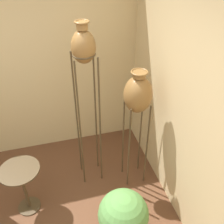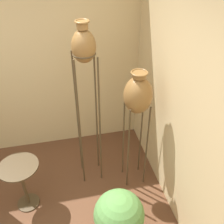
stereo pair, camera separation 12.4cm
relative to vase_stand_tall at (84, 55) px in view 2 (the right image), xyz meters
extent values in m
cube|color=#D1B784|center=(-0.92, 0.83, -0.40)|extent=(7.54, 0.06, 2.70)
cube|color=#D1B784|center=(0.88, -0.97, -0.40)|extent=(0.06, 7.54, 2.70)
cylinder|color=#473823|center=(-0.12, -0.12, -0.87)|extent=(0.02, 0.02, 1.76)
cylinder|color=#473823|center=(0.12, -0.12, -0.87)|extent=(0.02, 0.02, 1.76)
cylinder|color=#473823|center=(-0.12, 0.12, -0.87)|extent=(0.02, 0.02, 1.76)
cylinder|color=#473823|center=(0.12, 0.12, -0.87)|extent=(0.02, 0.02, 1.76)
torus|color=#473823|center=(0.00, 0.00, 0.01)|extent=(0.24, 0.24, 0.02)
ellipsoid|color=olive|center=(0.00, 0.00, 0.09)|extent=(0.25, 0.25, 0.35)
cylinder|color=olive|center=(0.00, 0.00, 0.30)|extent=(0.11, 0.11, 0.07)
torus|color=olive|center=(0.00, 0.00, 0.34)|extent=(0.15, 0.15, 0.02)
cylinder|color=#473823|center=(0.42, -0.31, -1.14)|extent=(0.02, 0.02, 1.22)
cylinder|color=#473823|center=(0.65, -0.31, -1.14)|extent=(0.02, 0.02, 1.22)
cylinder|color=#473823|center=(0.42, -0.08, -1.14)|extent=(0.02, 0.02, 1.22)
cylinder|color=#473823|center=(0.65, -0.08, -1.14)|extent=(0.02, 0.02, 1.22)
torus|color=#473823|center=(0.54, -0.20, -0.53)|extent=(0.24, 0.24, 0.02)
ellipsoid|color=olive|center=(0.54, -0.20, -0.43)|extent=(0.32, 0.32, 0.44)
cylinder|color=olive|center=(0.54, -0.20, -0.19)|extent=(0.14, 0.14, 0.05)
torus|color=olive|center=(0.54, -0.20, -0.16)|extent=(0.19, 0.19, 0.02)
cylinder|color=#473823|center=(-0.85, -0.32, -1.74)|extent=(0.27, 0.27, 0.01)
cylinder|color=#473823|center=(-0.85, -0.32, -1.42)|extent=(0.04, 0.04, 0.62)
cylinder|color=#473823|center=(-0.85, -0.32, -1.10)|extent=(0.45, 0.45, 0.02)
sphere|color=#568E47|center=(0.14, -0.99, -1.34)|extent=(0.52, 0.52, 0.52)
camera|label=1|loc=(-0.40, -2.49, 1.05)|focal=42.00mm
camera|label=2|loc=(-0.28, -2.52, 1.05)|focal=42.00mm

